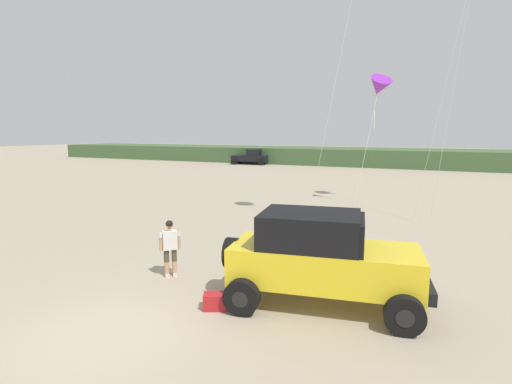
% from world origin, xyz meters
% --- Properties ---
extents(ground_plane, '(220.00, 220.00, 0.00)m').
position_xyz_m(ground_plane, '(0.00, 0.00, 0.00)').
color(ground_plane, tan).
extents(dune_ridge, '(90.00, 9.55, 2.07)m').
position_xyz_m(dune_ridge, '(-5.61, 45.97, 1.03)').
color(dune_ridge, '#426038').
rests_on(dune_ridge, ground_plane).
extents(jeep, '(5.00, 3.06, 2.26)m').
position_xyz_m(jeep, '(3.60, 3.25, 1.20)').
color(jeep, yellow).
rests_on(jeep, ground_plane).
extents(person_watching, '(0.48, 0.47, 1.67)m').
position_xyz_m(person_watching, '(-0.84, 3.24, 0.94)').
color(person_watching, tan).
rests_on(person_watching, ground_plane).
extents(cooler_box, '(0.66, 0.56, 0.38)m').
position_xyz_m(cooler_box, '(1.43, 1.94, 0.19)').
color(cooler_box, '#B21E23').
rests_on(cooler_box, ground_plane).
extents(distant_pickup, '(4.78, 2.84, 1.98)m').
position_xyz_m(distant_pickup, '(-16.02, 40.32, 0.94)').
color(distant_pickup, black).
rests_on(distant_pickup, ground_plane).
extents(kite_green_box, '(1.29, 5.45, 6.68)m').
position_xyz_m(kite_green_box, '(3.49, 12.38, 6.07)').
color(kite_green_box, purple).
rests_on(kite_green_box, ground_plane).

